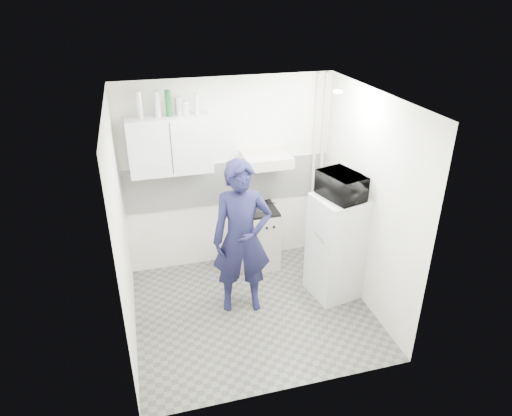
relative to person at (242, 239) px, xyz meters
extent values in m
plane|color=#5C5D53|center=(0.09, -0.15, -0.95)|extent=(2.80, 2.80, 0.00)
plane|color=white|center=(0.09, -0.15, 1.65)|extent=(2.80, 2.80, 0.00)
plane|color=white|center=(0.09, 1.10, 0.35)|extent=(2.80, 0.00, 2.80)
plane|color=white|center=(-1.31, -0.15, 0.35)|extent=(0.00, 2.60, 2.60)
plane|color=white|center=(1.49, -0.15, 0.35)|extent=(0.00, 2.60, 2.60)
imported|color=#151535|center=(0.00, 0.00, 0.00)|extent=(0.75, 0.55, 1.91)
cube|color=#BAB4A5|center=(0.42, 0.85, -0.53)|extent=(0.53, 0.53, 0.84)
cube|color=silver|center=(1.19, -0.04, -0.28)|extent=(0.65, 0.65, 1.35)
cube|color=black|center=(0.42, 0.85, -0.10)|extent=(0.51, 0.51, 0.03)
cylinder|color=silver|center=(0.44, 0.83, -0.03)|extent=(0.17, 0.17, 0.09)
imported|color=black|center=(1.19, -0.04, 0.55)|extent=(0.63, 0.51, 0.30)
cylinder|color=silver|center=(-0.97, 0.93, 1.40)|extent=(0.08, 0.08, 0.31)
cylinder|color=#B2B7BC|center=(-0.77, 0.93, 1.40)|extent=(0.07, 0.07, 0.30)
cylinder|color=#144C1E|center=(-0.64, 0.93, 1.40)|extent=(0.07, 0.07, 0.31)
cylinder|color=silver|center=(-0.52, 0.93, 1.35)|extent=(0.09, 0.09, 0.21)
cylinder|color=#B2B7BC|center=(-0.44, 0.93, 1.33)|extent=(0.09, 0.09, 0.17)
cylinder|color=#B2B7BC|center=(-0.31, 0.93, 1.37)|extent=(0.06, 0.06, 0.25)
cube|color=silver|center=(-0.66, 0.93, 0.90)|extent=(1.00, 0.35, 0.70)
cube|color=#BAB4A5|center=(0.54, 0.85, 0.62)|extent=(0.60, 0.50, 0.14)
cube|color=white|center=(0.09, 1.09, 0.25)|extent=(2.74, 0.03, 0.60)
cylinder|color=#BAB4A5|center=(1.39, 1.02, 0.35)|extent=(0.05, 0.05, 2.60)
cylinder|color=#BAB4A5|center=(1.27, 1.02, 0.35)|extent=(0.04, 0.04, 2.60)
cylinder|color=white|center=(1.09, 0.05, 1.62)|extent=(0.10, 0.10, 0.02)
camera|label=1|loc=(-1.04, -4.45, 2.66)|focal=32.00mm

